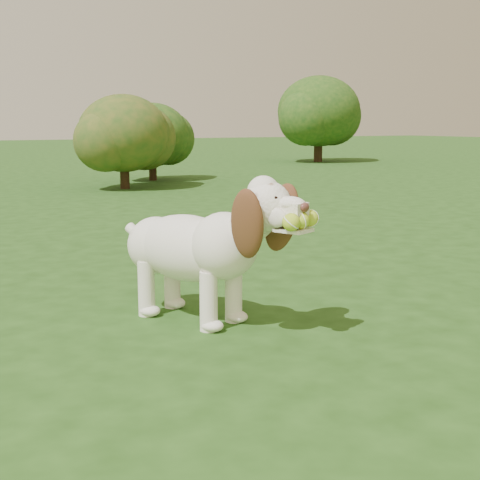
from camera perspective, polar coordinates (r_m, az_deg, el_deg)
ground at (r=3.62m, az=-11.70°, el=-7.25°), size 80.00×80.00×0.00m
dog at (r=3.54m, az=-3.20°, el=-0.28°), size 0.74×1.20×0.81m
shrub_d at (r=12.60m, az=-7.52°, el=8.89°), size 1.38×1.38×1.43m
shrub_c at (r=11.04m, az=-9.91°, el=8.95°), size 1.46×1.46×1.52m
shrub_h at (r=18.65m, az=6.75°, el=10.85°), size 2.25×2.25×2.33m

